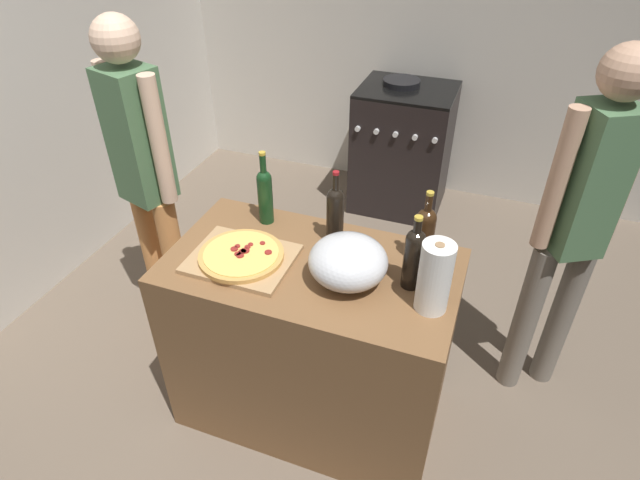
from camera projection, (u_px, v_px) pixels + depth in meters
name	position (u px, v px, depth m)	size (l,w,h in m)	color
ground_plane	(339.00, 287.00, 3.31)	(3.97, 3.50, 0.02)	#6B5B4C
kitchen_wall_rear	(412.00, 14.00, 3.68)	(3.97, 0.10, 2.60)	beige
kitchen_wall_left	(61.00, 47.00, 3.03)	(0.10, 3.50, 2.60)	beige
counter	(312.00, 343.00, 2.32)	(1.16, 0.64, 0.89)	brown
cutting_board	(242.00, 259.00, 2.07)	(0.40, 0.32, 0.02)	tan
pizza	(241.00, 255.00, 2.06)	(0.34, 0.34, 0.03)	tan
mixing_bowl	(348.00, 261.00, 1.93)	(0.30, 0.30, 0.18)	#B2B2B7
paper_towel_roll	(435.00, 277.00, 1.78)	(0.12, 0.12, 0.28)	white
wine_bottle_clear	(425.00, 233.00, 2.00)	(0.08, 0.08, 0.31)	#331E0F
wine_bottle_dark	(414.00, 256.00, 1.88)	(0.07, 0.07, 0.31)	black
wine_bottle_amber	(265.00, 193.00, 2.23)	(0.06, 0.06, 0.33)	#143819
wine_bottle_green	(335.00, 213.00, 2.11)	(0.07, 0.07, 0.33)	black
stove	(402.00, 149.00, 3.84)	(0.66, 0.59, 0.96)	black
person_in_stripes	(145.00, 170.00, 2.49)	(0.38, 0.26, 1.69)	#D88C4C
person_in_red	(577.00, 222.00, 2.16)	(0.32, 0.27, 1.69)	slate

